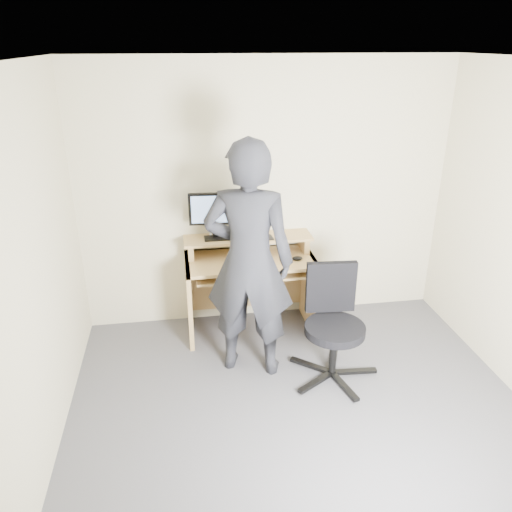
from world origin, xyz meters
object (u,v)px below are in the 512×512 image
object	(u,v)px
person	(249,262)
office_chair	(333,320)
desk	(249,275)
monitor	(215,212)

from	to	relation	value
person	office_chair	bearing A→B (deg)	-178.42
office_chair	person	world-z (taller)	person
office_chair	person	xyz separation A→B (m)	(-0.67, 0.19, 0.48)
desk	office_chair	distance (m)	1.03
monitor	person	size ratio (longest dim) A/B	0.24
office_chair	person	size ratio (longest dim) A/B	0.47
monitor	office_chair	bearing A→B (deg)	-43.37
desk	monitor	world-z (taller)	monitor
desk	monitor	distance (m)	0.70
monitor	office_chair	world-z (taller)	monitor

